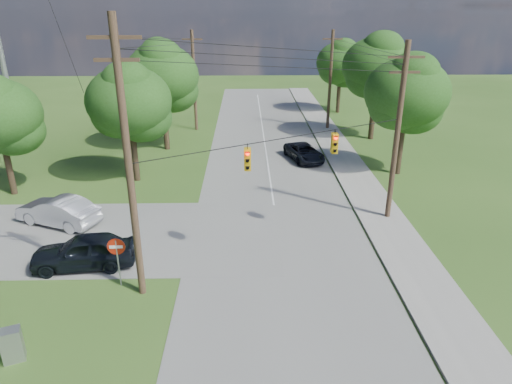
{
  "coord_description": "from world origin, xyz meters",
  "views": [
    {
      "loc": [
        0.18,
        -17.3,
        12.18
      ],
      "look_at": [
        0.7,
        5.0,
        3.03
      ],
      "focal_mm": 32.0,
      "sensor_mm": 36.0,
      "label": 1
    }
  ],
  "objects_px": {
    "car_cross_dark": "(84,251)",
    "pole_ne": "(397,132)",
    "pole_north_e": "(330,80)",
    "pole_north_w": "(194,80)",
    "do_not_enter_sign": "(117,252)",
    "pole_sw": "(128,163)",
    "control_cabinet": "(12,345)",
    "car_main_north": "(304,152)",
    "car_cross_silver": "(58,211)"
  },
  "relations": [
    {
      "from": "pole_sw",
      "to": "pole_north_e",
      "type": "xyz_separation_m",
      "value": [
        13.5,
        29.6,
        -1.1
      ]
    },
    {
      "from": "pole_sw",
      "to": "pole_ne",
      "type": "height_order",
      "value": "pole_sw"
    },
    {
      "from": "pole_sw",
      "to": "pole_ne",
      "type": "bearing_deg",
      "value": 29.38
    },
    {
      "from": "car_main_north",
      "to": "do_not_enter_sign",
      "type": "distance_m",
      "value": 21.39
    },
    {
      "from": "car_cross_dark",
      "to": "do_not_enter_sign",
      "type": "bearing_deg",
      "value": 45.5
    },
    {
      "from": "pole_sw",
      "to": "car_cross_silver",
      "type": "bearing_deg",
      "value": 131.83
    },
    {
      "from": "car_cross_silver",
      "to": "do_not_enter_sign",
      "type": "relative_size",
      "value": 2.08
    },
    {
      "from": "pole_north_w",
      "to": "do_not_enter_sign",
      "type": "distance_m",
      "value": 29.2
    },
    {
      "from": "car_cross_dark",
      "to": "pole_sw",
      "type": "bearing_deg",
      "value": 48.84
    },
    {
      "from": "pole_ne",
      "to": "car_cross_dark",
      "type": "distance_m",
      "value": 18.2
    },
    {
      "from": "car_cross_silver",
      "to": "do_not_enter_sign",
      "type": "distance_m",
      "value": 8.47
    },
    {
      "from": "car_cross_dark",
      "to": "car_cross_silver",
      "type": "bearing_deg",
      "value": -153.6
    },
    {
      "from": "pole_north_w",
      "to": "car_cross_silver",
      "type": "bearing_deg",
      "value": -104.99
    },
    {
      "from": "pole_ne",
      "to": "car_cross_dark",
      "type": "height_order",
      "value": "pole_ne"
    },
    {
      "from": "pole_north_w",
      "to": "control_cabinet",
      "type": "xyz_separation_m",
      "value": [
        -3.45,
        -33.79,
        -4.46
      ]
    },
    {
      "from": "pole_north_w",
      "to": "car_cross_dark",
      "type": "xyz_separation_m",
      "value": [
        -2.89,
        -27.3,
        -4.24
      ]
    },
    {
      "from": "pole_north_w",
      "to": "do_not_enter_sign",
      "type": "relative_size",
      "value": 4.06
    },
    {
      "from": "pole_ne",
      "to": "car_cross_silver",
      "type": "distance_m",
      "value": 20.43
    },
    {
      "from": "do_not_enter_sign",
      "to": "control_cabinet",
      "type": "bearing_deg",
      "value": -122.18
    },
    {
      "from": "car_main_north",
      "to": "do_not_enter_sign",
      "type": "xyz_separation_m",
      "value": [
        -10.85,
        -18.41,
        1.09
      ]
    },
    {
      "from": "car_cross_dark",
      "to": "pole_ne",
      "type": "bearing_deg",
      "value": 101.27
    },
    {
      "from": "car_main_north",
      "to": "pole_north_w",
      "type": "bearing_deg",
      "value": 117.93
    },
    {
      "from": "pole_north_e",
      "to": "pole_north_w",
      "type": "bearing_deg",
      "value": 180.0
    },
    {
      "from": "pole_sw",
      "to": "pole_north_e",
      "type": "relative_size",
      "value": 1.2
    },
    {
      "from": "car_main_north",
      "to": "pole_north_e",
      "type": "bearing_deg",
      "value": 54.58
    },
    {
      "from": "pole_north_w",
      "to": "car_cross_silver",
      "type": "xyz_separation_m",
      "value": [
        -6.01,
        -22.44,
        -4.25
      ]
    },
    {
      "from": "control_cabinet",
      "to": "pole_north_w",
      "type": "bearing_deg",
      "value": 62.31
    },
    {
      "from": "do_not_enter_sign",
      "to": "car_cross_dark",
      "type": "bearing_deg",
      "value": 139.06
    },
    {
      "from": "control_cabinet",
      "to": "do_not_enter_sign",
      "type": "bearing_deg",
      "value": 38.63
    },
    {
      "from": "pole_sw",
      "to": "pole_ne",
      "type": "relative_size",
      "value": 1.14
    },
    {
      "from": "pole_ne",
      "to": "control_cabinet",
      "type": "bearing_deg",
      "value": -145.79
    },
    {
      "from": "pole_sw",
      "to": "control_cabinet",
      "type": "bearing_deg",
      "value": -132.53
    },
    {
      "from": "pole_ne",
      "to": "car_main_north",
      "type": "xyz_separation_m",
      "value": [
        -3.79,
        11.41,
        -4.77
      ]
    },
    {
      "from": "car_cross_dark",
      "to": "car_cross_silver",
      "type": "xyz_separation_m",
      "value": [
        -3.11,
        4.86,
        -0.02
      ]
    },
    {
      "from": "pole_north_w",
      "to": "control_cabinet",
      "type": "height_order",
      "value": "pole_north_w"
    },
    {
      "from": "pole_north_w",
      "to": "pole_sw",
      "type": "bearing_deg",
      "value": -89.23
    },
    {
      "from": "pole_north_e",
      "to": "pole_sw",
      "type": "bearing_deg",
      "value": -114.52
    },
    {
      "from": "car_cross_dark",
      "to": "control_cabinet",
      "type": "bearing_deg",
      "value": -11.1
    },
    {
      "from": "pole_sw",
      "to": "do_not_enter_sign",
      "type": "relative_size",
      "value": 4.87
    },
    {
      "from": "pole_north_e",
      "to": "car_cross_silver",
      "type": "distance_m",
      "value": 30.3
    },
    {
      "from": "pole_north_e",
      "to": "car_cross_silver",
      "type": "relative_size",
      "value": 1.95
    },
    {
      "from": "pole_north_e",
      "to": "do_not_enter_sign",
      "type": "xyz_separation_m",
      "value": [
        -14.64,
        -29.0,
        -3.34
      ]
    },
    {
      "from": "pole_north_w",
      "to": "pole_north_e",
      "type": "bearing_deg",
      "value": 0.0
    },
    {
      "from": "pole_north_e",
      "to": "control_cabinet",
      "type": "height_order",
      "value": "pole_north_e"
    },
    {
      "from": "car_cross_dark",
      "to": "car_cross_silver",
      "type": "relative_size",
      "value": 0.98
    },
    {
      "from": "pole_sw",
      "to": "pole_ne",
      "type": "xyz_separation_m",
      "value": [
        13.5,
        7.6,
        -0.76
      ]
    },
    {
      "from": "control_cabinet",
      "to": "pole_sw",
      "type": "bearing_deg",
      "value": 25.6
    },
    {
      "from": "pole_sw",
      "to": "control_cabinet",
      "type": "xyz_separation_m",
      "value": [
        -3.85,
        -4.19,
        -5.56
      ]
    },
    {
      "from": "pole_sw",
      "to": "pole_north_e",
      "type": "bearing_deg",
      "value": 65.48
    },
    {
      "from": "pole_sw",
      "to": "car_cross_dark",
      "type": "bearing_deg",
      "value": 145.08
    }
  ]
}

